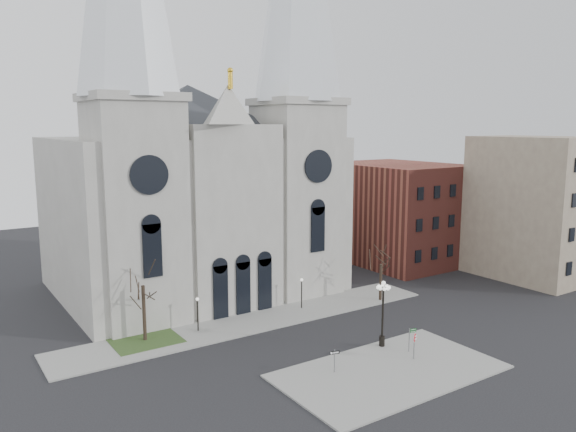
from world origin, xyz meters
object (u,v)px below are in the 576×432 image
globe_lamp (383,305)px  street_name_sign (410,338)px  stop_sign (414,340)px  one_way_sign (335,357)px

globe_lamp → street_name_sign: (1.16, -2.24, -2.48)m
street_name_sign → globe_lamp: bearing=133.2°
globe_lamp → street_name_sign: bearing=-62.7°
stop_sign → one_way_sign: size_ratio=1.22×
stop_sign → street_name_sign: stop_sign is taller
globe_lamp → street_name_sign: size_ratio=2.82×
globe_lamp → street_name_sign: globe_lamp is taller
stop_sign → street_name_sign: 1.64m
stop_sign → street_name_sign: (0.89, 1.32, -0.39)m
stop_sign → street_name_sign: size_ratio=1.09×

